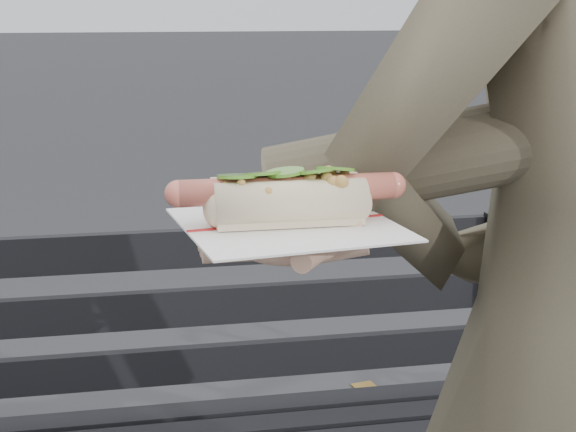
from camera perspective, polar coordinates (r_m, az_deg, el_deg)
name	(u,v)px	position (r m, az deg, el deg)	size (l,w,h in m)	color
park_bench	(193,413)	(1.83, -6.18, -12.56)	(1.50, 0.44, 0.88)	black
held_hotdog	(452,161)	(0.92, 10.53, 3.49)	(0.62, 0.31, 0.20)	#484030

